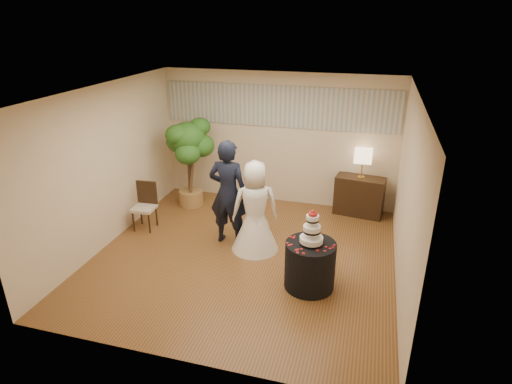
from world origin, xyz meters
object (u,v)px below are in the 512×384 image
(wedding_cake, at_px, (312,227))
(ficus_tree, at_px, (189,163))
(groom, at_px, (228,193))
(side_chair, at_px, (144,207))
(console, at_px, (359,196))
(table_lamp, at_px, (362,164))
(cake_table, at_px, (310,265))
(bride, at_px, (255,207))

(wedding_cake, xyz_separation_m, ficus_tree, (-2.95, 2.31, -0.05))
(groom, relative_size, ficus_tree, 0.99)
(side_chair, bearing_deg, ficus_tree, 69.01)
(wedding_cake, height_order, console, wedding_cake)
(wedding_cake, bearing_deg, side_chair, 162.78)
(table_lamp, relative_size, side_chair, 0.63)
(groom, height_order, cake_table, groom)
(groom, distance_m, wedding_cake, 1.91)
(groom, relative_size, wedding_cake, 3.53)
(groom, distance_m, ficus_tree, 1.86)
(cake_table, bearing_deg, wedding_cake, 0.00)
(groom, distance_m, side_chair, 1.80)
(groom, height_order, table_lamp, groom)
(bride, relative_size, cake_table, 2.14)
(side_chair, bearing_deg, cake_table, -20.50)
(table_lamp, xyz_separation_m, ficus_tree, (-3.52, -0.50, -0.13))
(cake_table, bearing_deg, groom, 148.42)
(cake_table, xyz_separation_m, wedding_cake, (0.00, 0.00, 0.64))
(groom, distance_m, table_lamp, 2.86)
(cake_table, distance_m, ficus_tree, 3.79)
(table_lamp, bearing_deg, groom, -140.58)
(console, relative_size, side_chair, 1.06)
(cake_table, height_order, side_chair, side_chair)
(wedding_cake, height_order, ficus_tree, ficus_tree)
(cake_table, distance_m, side_chair, 3.51)
(ficus_tree, distance_m, side_chair, 1.43)
(groom, distance_m, cake_table, 2.00)
(bride, relative_size, side_chair, 1.78)
(wedding_cake, xyz_separation_m, console, (0.58, 2.81, -0.61))
(wedding_cake, height_order, table_lamp, table_lamp)
(console, height_order, side_chair, side_chair)
(bride, relative_size, ficus_tree, 0.84)
(wedding_cake, height_order, side_chair, wedding_cake)
(console, bearing_deg, cake_table, -93.57)
(bride, relative_size, wedding_cake, 2.99)
(bride, relative_size, table_lamp, 2.81)
(groom, relative_size, cake_table, 2.53)
(ficus_tree, bearing_deg, cake_table, -38.09)
(cake_table, relative_size, wedding_cake, 1.39)
(console, bearing_deg, groom, -132.58)
(bride, xyz_separation_m, cake_table, (1.10, -0.88, -0.44))
(bride, xyz_separation_m, wedding_cake, (1.10, -0.88, 0.20))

